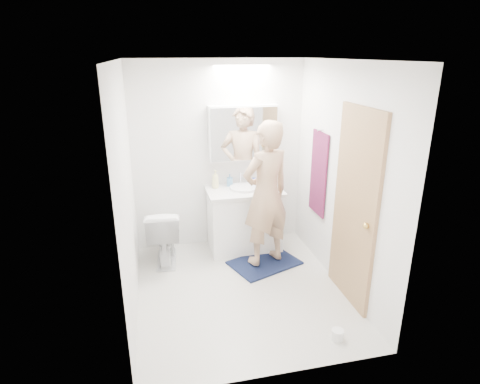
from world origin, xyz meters
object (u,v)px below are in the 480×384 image
object	(u,v)px
toilet	(164,234)
soap_bottle_b	(230,180)
medicine_cabinet	(243,133)
soap_bottle_a	(215,179)
person	(266,194)
toothbrush_cup	(254,182)
vanity_cabinet	(244,221)
toilet_paper_roll	(337,335)

from	to	relation	value
toilet	soap_bottle_b	world-z (taller)	soap_bottle_b
medicine_cabinet	soap_bottle_b	xyz separation A→B (m)	(-0.18, -0.03, -0.60)
medicine_cabinet	soap_bottle_a	world-z (taller)	medicine_cabinet
medicine_cabinet	soap_bottle_b	distance (m)	0.63
person	soap_bottle_a	world-z (taller)	person
toilet	toothbrush_cup	xyz separation A→B (m)	(1.20, 0.28, 0.51)
vanity_cabinet	medicine_cabinet	xyz separation A→B (m)	(0.03, 0.21, 1.11)
person	toilet_paper_roll	distance (m)	1.72
person	toothbrush_cup	bearing A→B (deg)	-112.54
vanity_cabinet	toilet	xyz separation A→B (m)	(-1.04, -0.12, -0.03)
vanity_cabinet	medicine_cabinet	size ratio (longest dim) A/B	1.02
soap_bottle_a	toilet_paper_roll	size ratio (longest dim) A/B	2.12
vanity_cabinet	toilet_paper_roll	xyz separation A→B (m)	(0.41, -1.94, -0.34)
vanity_cabinet	person	bearing A→B (deg)	-73.00
toilet	toilet_paper_roll	xyz separation A→B (m)	(1.44, -1.82, -0.31)
soap_bottle_a	toilet_paper_roll	xyz separation A→B (m)	(0.75, -2.09, -0.89)
person	toilet_paper_roll	bearing A→B (deg)	79.42
medicine_cabinet	person	size ratio (longest dim) A/B	0.51
medicine_cabinet	toilet_paper_roll	xyz separation A→B (m)	(0.38, -2.15, -1.45)
vanity_cabinet	soap_bottle_b	bearing A→B (deg)	130.17
medicine_cabinet	toilet_paper_roll	bearing A→B (deg)	-80.02
toothbrush_cup	toilet_paper_roll	size ratio (longest dim) A/B	0.85
soap_bottle_a	toothbrush_cup	world-z (taller)	soap_bottle_a
soap_bottle_a	soap_bottle_b	distance (m)	0.20
vanity_cabinet	toothbrush_cup	size ratio (longest dim) A/B	9.67
toothbrush_cup	toilet	bearing A→B (deg)	-167.09
toilet	person	world-z (taller)	person
soap_bottle_a	medicine_cabinet	bearing A→B (deg)	9.08
medicine_cabinet	person	world-z (taller)	medicine_cabinet
toilet	vanity_cabinet	bearing A→B (deg)	-168.94
toothbrush_cup	toilet_paper_roll	distance (m)	2.26
vanity_cabinet	toothbrush_cup	world-z (taller)	toothbrush_cup
soap_bottle_b	toilet_paper_roll	xyz separation A→B (m)	(0.56, -2.12, -0.85)
vanity_cabinet	soap_bottle_b	xyz separation A→B (m)	(-0.15, 0.18, 0.51)
person	toothbrush_cup	xyz separation A→B (m)	(0.02, 0.63, -0.05)
medicine_cabinet	toilet_paper_roll	world-z (taller)	medicine_cabinet
vanity_cabinet	toothbrush_cup	xyz separation A→B (m)	(0.16, 0.16, 0.47)
vanity_cabinet	soap_bottle_b	world-z (taller)	soap_bottle_b
toilet	toothbrush_cup	distance (m)	1.33
soap_bottle_a	toilet	bearing A→B (deg)	-159.00
person	toilet_paper_roll	size ratio (longest dim) A/B	15.67
person	toothbrush_cup	size ratio (longest dim) A/B	18.51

